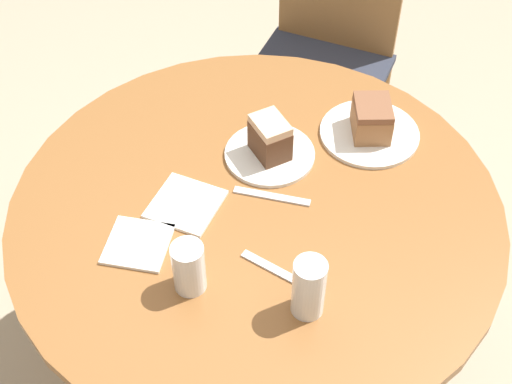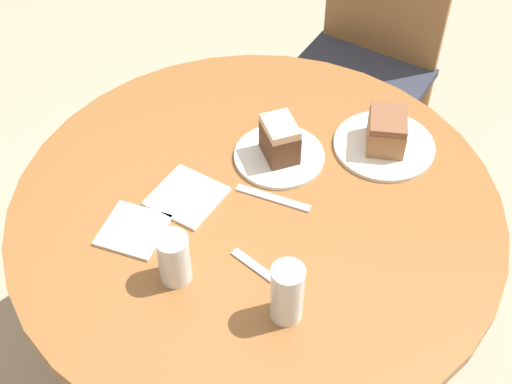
% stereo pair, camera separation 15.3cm
% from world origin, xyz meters
% --- Properties ---
extents(ground_plane, '(8.00, 8.00, 0.00)m').
position_xyz_m(ground_plane, '(0.00, 0.00, 0.00)').
color(ground_plane, tan).
extents(table, '(1.09, 1.09, 0.75)m').
position_xyz_m(table, '(0.00, 0.00, 0.56)').
color(table, brown).
rests_on(table, ground_plane).
extents(chair, '(0.50, 0.50, 1.02)m').
position_xyz_m(chair, '(0.04, 0.90, 0.52)').
color(chair, olive).
rests_on(chair, ground_plane).
extents(plate_near, '(0.21, 0.21, 0.01)m').
position_xyz_m(plate_near, '(-0.00, 0.16, 0.76)').
color(plate_near, silver).
rests_on(plate_near, table).
extents(plate_far, '(0.24, 0.24, 0.01)m').
position_xyz_m(plate_far, '(0.22, 0.28, 0.76)').
color(plate_far, silver).
rests_on(plate_far, table).
extents(cake_slice_near, '(0.11, 0.12, 0.10)m').
position_xyz_m(cake_slice_near, '(-0.00, 0.16, 0.81)').
color(cake_slice_near, brown).
rests_on(cake_slice_near, plate_near).
extents(cake_slice_far, '(0.11, 0.12, 0.08)m').
position_xyz_m(cake_slice_far, '(0.22, 0.28, 0.80)').
color(cake_slice_far, '#9E6B42').
rests_on(cake_slice_far, plate_far).
extents(glass_lemonade, '(0.06, 0.06, 0.14)m').
position_xyz_m(glass_lemonade, '(0.15, -0.24, 0.81)').
color(glass_lemonade, silver).
rests_on(glass_lemonade, table).
extents(glass_water, '(0.07, 0.07, 0.12)m').
position_xyz_m(glass_water, '(-0.08, -0.24, 0.80)').
color(glass_water, silver).
rests_on(glass_water, table).
extents(napkin_stack, '(0.17, 0.17, 0.01)m').
position_xyz_m(napkin_stack, '(-0.15, -0.03, 0.75)').
color(napkin_stack, white).
rests_on(napkin_stack, table).
extents(fork, '(0.17, 0.02, 0.00)m').
position_xyz_m(fork, '(0.03, 0.03, 0.75)').
color(fork, silver).
rests_on(fork, table).
extents(spoon, '(0.13, 0.06, 0.00)m').
position_xyz_m(spoon, '(0.06, -0.16, 0.75)').
color(spoon, silver).
rests_on(spoon, table).
extents(napkin_side, '(0.13, 0.13, 0.01)m').
position_xyz_m(napkin_side, '(-0.22, -0.16, 0.75)').
color(napkin_side, white).
rests_on(napkin_side, table).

